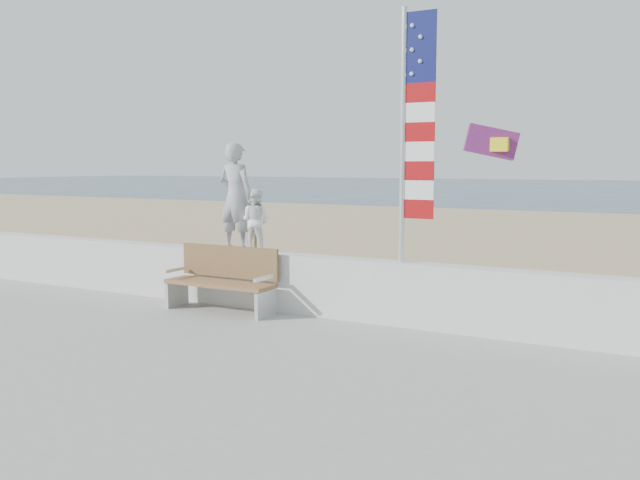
# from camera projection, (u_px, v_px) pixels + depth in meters

# --- Properties ---
(ground) EXTENTS (220.00, 220.00, 0.00)m
(ground) POSITION_uv_depth(u_px,v_px,m) (238.00, 358.00, 8.60)
(ground) COLOR #2F455E
(ground) RESTS_ON ground
(sand) EXTENTS (90.00, 40.00, 0.08)m
(sand) POSITION_uv_depth(u_px,v_px,m) (455.00, 264.00, 16.44)
(sand) COLOR tan
(sand) RESTS_ON ground
(seawall) EXTENTS (30.00, 0.35, 0.90)m
(seawall) POSITION_uv_depth(u_px,v_px,m) (315.00, 285.00, 10.27)
(seawall) COLOR silver
(seawall) RESTS_ON boardwalk
(adult) EXTENTS (0.64, 0.42, 1.72)m
(adult) POSITION_uv_depth(u_px,v_px,m) (236.00, 197.00, 10.82)
(adult) COLOR #9F9FA4
(adult) RESTS_ON seawall
(child) EXTENTS (0.53, 0.44, 0.99)m
(child) POSITION_uv_depth(u_px,v_px,m) (255.00, 220.00, 10.68)
(child) COLOR white
(child) RESTS_ON seawall
(bench) EXTENTS (1.80, 0.57, 1.00)m
(bench) POSITION_uv_depth(u_px,v_px,m) (223.00, 278.00, 10.53)
(bench) COLOR #946640
(bench) RESTS_ON boardwalk
(flag) EXTENTS (0.50, 0.08, 3.50)m
(flag) POSITION_uv_depth(u_px,v_px,m) (412.00, 125.00, 9.28)
(flag) COLOR silver
(flag) RESTS_ON seawall
(parafoil_kite) EXTENTS (0.99, 0.60, 0.67)m
(parafoil_kite) POSITION_uv_depth(u_px,v_px,m) (492.00, 142.00, 12.10)
(parafoil_kite) COLOR red
(parafoil_kite) RESTS_ON ground
(sign) EXTENTS (0.32, 0.07, 1.46)m
(sign) POSITION_uv_depth(u_px,v_px,m) (255.00, 236.00, 14.41)
(sign) COLOR brown
(sign) RESTS_ON sand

